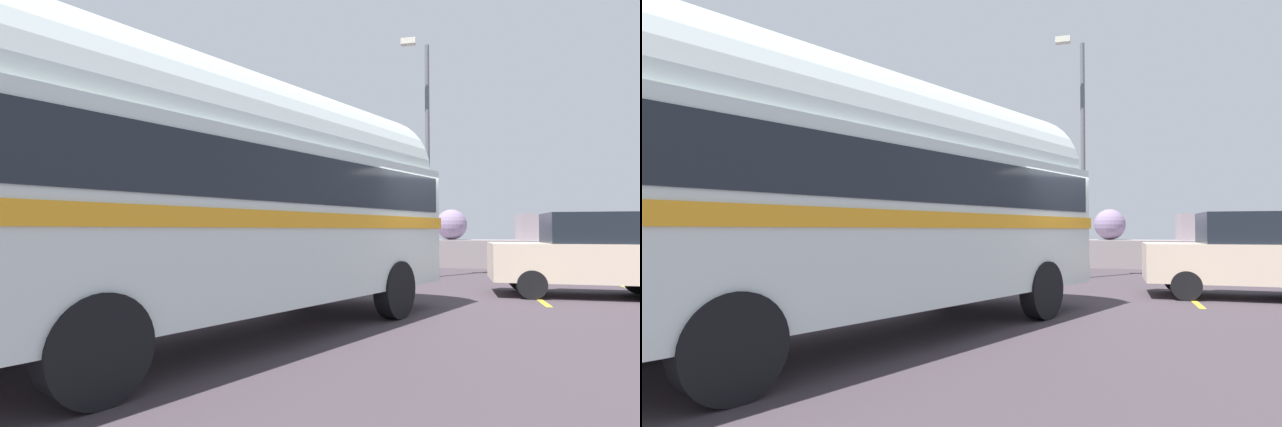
% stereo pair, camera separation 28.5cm
% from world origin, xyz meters
% --- Properties ---
extents(ground, '(32.00, 26.00, 0.02)m').
position_xyz_m(ground, '(0.00, 0.00, 0.01)').
color(ground, '#3B3238').
extents(breakwater, '(31.36, 2.07, 2.50)m').
position_xyz_m(breakwater, '(-0.23, 11.81, 0.77)').
color(breakwater, gray).
rests_on(breakwater, ground).
extents(vintage_coach, '(5.57, 8.83, 3.70)m').
position_xyz_m(vintage_coach, '(-1.66, -2.59, 2.05)').
color(vintage_coach, black).
rests_on(vintage_coach, ground).
extents(parked_car_nearest, '(4.11, 1.74, 1.86)m').
position_xyz_m(parked_car_nearest, '(4.33, 3.17, 0.97)').
color(parked_car_nearest, black).
rests_on(parked_car_nearest, ground).
extents(lamp_post, '(0.82, 0.89, 7.33)m').
position_xyz_m(lamp_post, '(0.63, 6.76, 4.08)').
color(lamp_post, '#5B5B60').
rests_on(lamp_post, ground).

